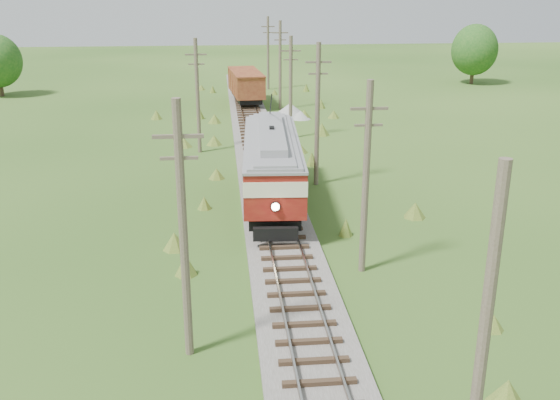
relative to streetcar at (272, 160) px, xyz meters
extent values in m
cube|color=#605B54|center=(0.00, 6.88, -2.67)|extent=(3.60, 96.00, 0.25)
cube|color=#726659|center=(-0.72, 6.88, -2.31)|extent=(0.08, 96.00, 0.17)
cube|color=#726659|center=(0.72, 6.88, -2.31)|extent=(0.08, 96.00, 0.17)
cube|color=#2D2116|center=(0.00, 6.88, -2.46)|extent=(2.40, 96.00, 0.16)
cube|color=black|center=(0.00, 0.00, -1.75)|extent=(3.30, 12.14, 0.49)
cube|color=maroon|center=(0.00, 0.00, -0.66)|extent=(3.81, 13.21, 1.20)
cube|color=#F0E9C4|center=(0.00, 0.00, 0.32)|extent=(3.85, 13.27, 0.76)
cube|color=black|center=(0.00, 0.00, 0.32)|extent=(3.84, 12.69, 0.60)
cube|color=maroon|center=(0.00, 0.00, 0.86)|extent=(3.81, 13.21, 0.33)
cube|color=gray|center=(0.00, 0.00, 1.22)|extent=(3.88, 13.34, 0.41)
cube|color=gray|center=(0.00, 0.00, 1.59)|extent=(1.95, 9.85, 0.43)
sphere|color=#FFF2BF|center=(-0.39, -6.59, -0.49)|extent=(0.39, 0.39, 0.39)
cylinder|color=black|center=(0.12, 1.96, 2.82)|extent=(0.37, 5.06, 2.10)
cylinder|color=black|center=(-1.11, -4.88, -1.80)|extent=(0.18, 0.88, 0.87)
cylinder|color=black|center=(0.52, -4.97, -1.80)|extent=(0.18, 0.88, 0.87)
cylinder|color=black|center=(-0.52, 4.98, -1.80)|extent=(0.18, 0.88, 0.87)
cylinder|color=black|center=(1.11, 4.88, -1.80)|extent=(0.18, 0.88, 0.87)
cube|color=black|center=(0.00, 32.72, -1.84)|extent=(2.98, 8.18, 0.56)
cube|color=maroon|center=(0.00, 32.72, -0.45)|extent=(3.63, 9.12, 2.23)
cube|color=maroon|center=(0.00, 32.72, 0.72)|extent=(3.71, 9.30, 0.13)
cylinder|color=black|center=(-0.61, 29.98, -1.79)|extent=(0.21, 0.90, 0.89)
cylinder|color=black|center=(1.06, 30.12, -1.79)|extent=(0.21, 0.90, 0.89)
cylinder|color=black|center=(-1.06, 35.31, -1.79)|extent=(0.21, 0.90, 0.89)
cylinder|color=black|center=(0.61, 35.45, -1.79)|extent=(0.21, 0.90, 0.89)
cone|color=gray|center=(3.96, 25.71, -2.12)|extent=(3.59, 3.59, 1.35)
cone|color=gray|center=(4.86, 24.59, -2.40)|extent=(2.02, 2.02, 0.79)
cylinder|color=brown|center=(3.10, -22.12, 1.61)|extent=(0.30, 0.30, 8.80)
cylinder|color=brown|center=(3.30, -9.12, 1.51)|extent=(0.30, 0.30, 8.60)
cube|color=brown|center=(3.30, -9.12, 4.61)|extent=(1.60, 0.12, 0.12)
cube|color=brown|center=(3.30, -9.12, 3.91)|extent=(1.20, 0.10, 0.10)
cylinder|color=brown|center=(3.20, 3.88, 1.71)|extent=(0.30, 0.30, 9.00)
cube|color=brown|center=(3.20, 3.88, 5.01)|extent=(1.60, 0.12, 0.12)
cube|color=brown|center=(3.20, 3.88, 4.31)|extent=(1.20, 0.10, 0.10)
cylinder|color=brown|center=(3.00, 16.88, 1.41)|extent=(0.30, 0.30, 8.40)
cube|color=brown|center=(3.00, 16.88, 4.41)|extent=(1.60, 0.12, 0.12)
cube|color=brown|center=(3.00, 16.88, 3.71)|extent=(1.20, 0.10, 0.10)
cylinder|color=brown|center=(3.40, 29.88, 1.66)|extent=(0.30, 0.30, 8.90)
cube|color=brown|center=(3.40, 29.88, 4.91)|extent=(1.60, 0.12, 0.12)
cube|color=brown|center=(3.40, 29.88, 4.21)|extent=(1.20, 0.10, 0.10)
cylinder|color=brown|center=(3.20, 42.88, 1.56)|extent=(0.30, 0.30, 8.70)
cube|color=brown|center=(3.20, 42.88, 4.71)|extent=(1.60, 0.12, 0.12)
cube|color=brown|center=(3.20, 42.88, 4.01)|extent=(1.20, 0.10, 0.10)
cylinder|color=brown|center=(-4.20, -15.12, 1.71)|extent=(0.30, 0.30, 9.00)
cube|color=brown|center=(-4.20, -15.12, 5.01)|extent=(1.60, 0.12, 0.12)
cube|color=brown|center=(-4.20, -15.12, 4.31)|extent=(1.20, 0.10, 0.10)
cylinder|color=brown|center=(-4.50, 12.88, 1.51)|extent=(0.30, 0.30, 8.60)
cube|color=brown|center=(-4.50, 12.88, 4.61)|extent=(1.60, 0.12, 0.12)
cube|color=brown|center=(-4.50, 12.88, 3.91)|extent=(1.20, 0.10, 0.10)
cylinder|color=#38281C|center=(-28.00, 40.88, -1.62)|extent=(0.50, 0.50, 2.34)
cylinder|color=#38281C|center=(30.00, 44.88, -1.53)|extent=(0.50, 0.50, 2.52)
ellipsoid|color=#164C18|center=(30.00, 44.88, 1.55)|extent=(5.88, 5.88, 6.47)
camera|label=1|loc=(-2.88, -34.29, 9.47)|focal=40.00mm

